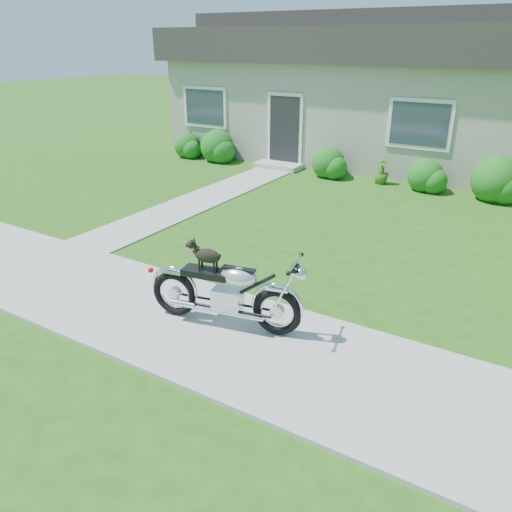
# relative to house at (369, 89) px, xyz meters

# --- Properties ---
(ground) EXTENTS (80.00, 80.00, 0.00)m
(ground) POSITION_rel_house_xyz_m (0.00, -11.99, -2.16)
(ground) COLOR #235114
(ground) RESTS_ON ground
(sidewalk) EXTENTS (24.00, 2.20, 0.04)m
(sidewalk) POSITION_rel_house_xyz_m (0.00, -11.99, -2.14)
(sidewalk) COLOR #9E9B93
(sidewalk) RESTS_ON ground
(walkway) EXTENTS (1.20, 8.00, 0.03)m
(walkway) POSITION_rel_house_xyz_m (-1.50, -6.99, -2.14)
(walkway) COLOR #9E9B93
(walkway) RESTS_ON ground
(house) EXTENTS (12.60, 7.03, 4.50)m
(house) POSITION_rel_house_xyz_m (0.00, 0.00, 0.00)
(house) COLOR #AEA99D
(house) RESTS_ON ground
(shrub_row) EXTENTS (10.57, 1.17, 1.17)m
(shrub_row) POSITION_rel_house_xyz_m (0.29, -3.49, -1.72)
(shrub_row) COLOR #1A6019
(shrub_row) RESTS_ON ground
(potted_plant_left) EXTENTS (0.83, 0.89, 0.82)m
(potted_plant_left) POSITION_rel_house_xyz_m (-4.62, -3.44, -1.75)
(potted_plant_left) COLOR #165616
(potted_plant_left) RESTS_ON ground
(potted_plant_right) EXTENTS (0.56, 0.56, 0.72)m
(potted_plant_right) POSITION_rel_house_xyz_m (1.75, -3.44, -1.80)
(potted_plant_right) COLOR #38681C
(potted_plant_right) RESTS_ON ground
(motorcycle_with_dog) EXTENTS (2.20, 0.76, 1.17)m
(motorcycle_with_dog) POSITION_rel_house_xyz_m (2.39, -11.81, -1.60)
(motorcycle_with_dog) COLOR black
(motorcycle_with_dog) RESTS_ON sidewalk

